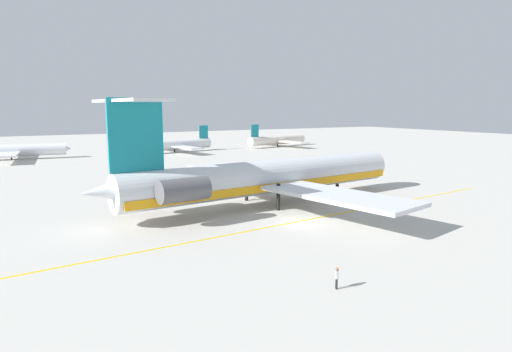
{
  "coord_description": "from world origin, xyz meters",
  "views": [
    {
      "loc": [
        -27.8,
        -40.25,
        13.17
      ],
      "look_at": [
        2.31,
        14.28,
        3.35
      ],
      "focal_mm": 30.4,
      "sensor_mm": 36.0,
      "label": 1
    }
  ],
  "objects_px": {
    "airliner_mid_left": "(14,150)",
    "safety_cone_nose": "(319,172)",
    "airliner_mid_right": "(172,145)",
    "ground_crew_portside": "(279,167)",
    "ground_crew_near_tail": "(337,275)",
    "airliner_far_right": "(279,140)",
    "ground_crew_near_nose": "(304,168)",
    "main_jetliner": "(262,177)"
  },
  "relations": [
    {
      "from": "airliner_mid_left",
      "to": "ground_crew_near_nose",
      "type": "distance_m",
      "value": 75.49
    },
    {
      "from": "ground_crew_near_tail",
      "to": "airliner_far_right",
      "type": "bearing_deg",
      "value": 66.86
    },
    {
      "from": "main_jetliner",
      "to": "ground_crew_portside",
      "type": "distance_m",
      "value": 31.38
    },
    {
      "from": "airliner_mid_right",
      "to": "ground_crew_portside",
      "type": "bearing_deg",
      "value": 86.31
    },
    {
      "from": "main_jetliner",
      "to": "airliner_mid_right",
      "type": "distance_m",
      "value": 75.01
    },
    {
      "from": "airliner_mid_left",
      "to": "ground_crew_near_tail",
      "type": "bearing_deg",
      "value": -73.67
    },
    {
      "from": "ground_crew_near_nose",
      "to": "ground_crew_portside",
      "type": "distance_m",
      "value": 5.27
    },
    {
      "from": "airliner_far_right",
      "to": "ground_crew_portside",
      "type": "distance_m",
      "value": 60.31
    },
    {
      "from": "main_jetliner",
      "to": "ground_crew_near_nose",
      "type": "xyz_separation_m",
      "value": [
        22.0,
        21.34,
        -2.85
      ]
    },
    {
      "from": "ground_crew_near_tail",
      "to": "ground_crew_portside",
      "type": "xyz_separation_m",
      "value": [
        27.45,
        52.08,
        -0.01
      ]
    },
    {
      "from": "airliner_mid_right",
      "to": "airliner_far_right",
      "type": "bearing_deg",
      "value": 171.72
    },
    {
      "from": "ground_crew_portside",
      "to": "airliner_far_right",
      "type": "bearing_deg",
      "value": 105.0
    },
    {
      "from": "airliner_mid_left",
      "to": "safety_cone_nose",
      "type": "xyz_separation_m",
      "value": [
        54.19,
        -56.59,
        -2.13
      ]
    },
    {
      "from": "airliner_mid_right",
      "to": "safety_cone_nose",
      "type": "bearing_deg",
      "value": 91.83
    },
    {
      "from": "airliner_mid_left",
      "to": "ground_crew_near_nose",
      "type": "relative_size",
      "value": 16.6
    },
    {
      "from": "ground_crew_near_tail",
      "to": "airliner_mid_right",
      "type": "bearing_deg",
      "value": 85.22
    },
    {
      "from": "airliner_far_right",
      "to": "ground_crew_near_tail",
      "type": "xyz_separation_m",
      "value": [
        -59.33,
        -103.26,
        -1.24
      ]
    },
    {
      "from": "ground_crew_portside",
      "to": "ground_crew_near_tail",
      "type": "bearing_deg",
      "value": -70.88
    },
    {
      "from": "ground_crew_near_tail",
      "to": "safety_cone_nose",
      "type": "bearing_deg",
      "value": 60.99
    },
    {
      "from": "airliner_mid_right",
      "to": "ground_crew_near_nose",
      "type": "distance_m",
      "value": 53.79
    },
    {
      "from": "airliner_mid_right",
      "to": "ground_crew_portside",
      "type": "height_order",
      "value": "airliner_mid_right"
    },
    {
      "from": "airliner_far_right",
      "to": "ground_crew_near_nose",
      "type": "distance_m",
      "value": 61.94
    },
    {
      "from": "airliner_mid_right",
      "to": "ground_crew_near_tail",
      "type": "relative_size",
      "value": 15.43
    },
    {
      "from": "airliner_mid_left",
      "to": "safety_cone_nose",
      "type": "bearing_deg",
      "value": -41.17
    },
    {
      "from": "airliner_far_right",
      "to": "ground_crew_near_tail",
      "type": "relative_size",
      "value": 15.51
    },
    {
      "from": "airliner_mid_left",
      "to": "airliner_far_right",
      "type": "distance_m",
      "value": 79.9
    },
    {
      "from": "main_jetliner",
      "to": "airliner_mid_right",
      "type": "bearing_deg",
      "value": 74.68
    },
    {
      "from": "main_jetliner",
      "to": "airliner_mid_left",
      "type": "distance_m",
      "value": 81.99
    },
    {
      "from": "airliner_mid_left",
      "to": "airliner_mid_right",
      "type": "xyz_separation_m",
      "value": [
        41.14,
        -2.36,
        -0.12
      ]
    },
    {
      "from": "ground_crew_near_tail",
      "to": "ground_crew_near_nose",
      "type": "bearing_deg",
      "value": 63.98
    },
    {
      "from": "airliner_mid_left",
      "to": "ground_crew_near_tail",
      "type": "relative_size",
      "value": 16.31
    },
    {
      "from": "airliner_mid_right",
      "to": "ground_crew_near_nose",
      "type": "bearing_deg",
      "value": 89.49
    },
    {
      "from": "ground_crew_near_tail",
      "to": "safety_cone_nose",
      "type": "height_order",
      "value": "ground_crew_near_tail"
    },
    {
      "from": "main_jetliner",
      "to": "safety_cone_nose",
      "type": "distance_m",
      "value": 31.84
    },
    {
      "from": "main_jetliner",
      "to": "ground_crew_portside",
      "type": "relative_size",
      "value": 29.51
    },
    {
      "from": "airliner_mid_left",
      "to": "ground_crew_near_nose",
      "type": "xyz_separation_m",
      "value": [
        51.58,
        -55.11,
        -1.36
      ]
    },
    {
      "from": "airliner_mid_right",
      "to": "airliner_mid_left",
      "type": "bearing_deg",
      "value": -14.99
    },
    {
      "from": "airliner_far_right",
      "to": "ground_crew_near_nose",
      "type": "bearing_deg",
      "value": -130.32
    },
    {
      "from": "airliner_far_right",
      "to": "ground_crew_near_tail",
      "type": "distance_m",
      "value": 119.1
    },
    {
      "from": "airliner_mid_left",
      "to": "ground_crew_near_nose",
      "type": "height_order",
      "value": "airliner_mid_left"
    },
    {
      "from": "airliner_far_right",
      "to": "airliner_mid_left",
      "type": "bearing_deg",
      "value": 166.86
    },
    {
      "from": "airliner_mid_right",
      "to": "ground_crew_portside",
      "type": "relative_size",
      "value": 15.56
    }
  ]
}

